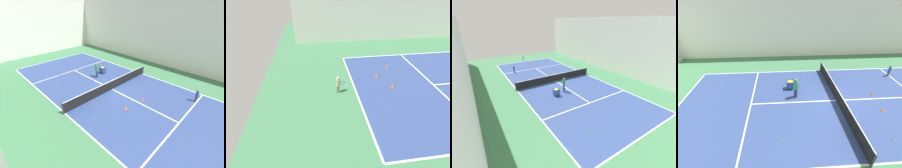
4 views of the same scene
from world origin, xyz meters
TOP-DOWN VIEW (x-y plane):
  - ground_plane at (0.00, 0.00)m, footprint 36.56×36.56m
  - court_playing_area at (0.00, 0.00)m, footprint 10.22×24.11m
  - line_baseline_far at (0.00, 12.05)m, footprint 10.22×0.10m
  - line_sideline_left at (-5.11, 0.00)m, footprint 0.10×24.11m
  - line_sideline_right at (5.11, 0.00)m, footprint 0.10×24.11m
  - line_service_near at (0.00, -6.63)m, footprint 10.22×0.10m
  - line_service_far at (0.00, 6.63)m, footprint 10.22×0.10m
  - line_centre_service at (0.00, 0.00)m, footprint 0.10×13.26m
  - hall_enclosure_right at (9.41, 0.00)m, footprint 0.15×32.86m
  - hall_enclosure_far at (0.00, 16.36)m, footprint 18.67×0.15m
  - tennis_net at (0.00, 0.00)m, footprint 10.52×0.10m
  - coach_at_net at (0.74, 3.13)m, footprint 0.43×0.69m
  - child_midcourt at (3.56, -6.49)m, footprint 0.23×0.23m
  - ball_cart at (1.95, 3.51)m, footprint 0.53×0.56m
  - training_cone_0 at (-1.40, -2.91)m, footprint 0.27×0.27m
  - training_cone_1 at (0.57, -3.19)m, footprint 0.20×0.20m
  - tennis_ball_0 at (3.54, 1.75)m, footprint 0.07×0.07m
  - tennis_ball_1 at (-0.24, -2.70)m, footprint 0.07×0.07m
  - tennis_ball_2 at (4.83, -3.79)m, footprint 0.07×0.07m
  - tennis_ball_3 at (-3.38, 4.36)m, footprint 0.07×0.07m
  - tennis_ball_4 at (2.77, 9.67)m, footprint 0.07×0.07m
  - tennis_ball_5 at (-4.59, 11.40)m, footprint 0.07×0.07m
  - tennis_ball_6 at (3.85, 8.30)m, footprint 0.07×0.07m
  - tennis_ball_8 at (4.38, 1.78)m, footprint 0.07×0.07m
  - tennis_ball_9 at (1.83, 6.55)m, footprint 0.07×0.07m
  - tennis_ball_10 at (4.90, -6.77)m, footprint 0.07×0.07m
  - tennis_ball_11 at (-3.86, -2.16)m, footprint 0.07×0.07m

SIDE VIEW (x-z plane):
  - ground_plane at x=0.00m, z-range 0.00..0.00m
  - court_playing_area at x=0.00m, z-range 0.00..0.00m
  - line_baseline_far at x=0.00m, z-range 0.00..0.01m
  - line_sideline_left at x=-5.11m, z-range 0.00..0.01m
  - line_sideline_right at x=5.11m, z-range 0.00..0.01m
  - line_service_near at x=0.00m, z-range 0.00..0.01m
  - line_service_far at x=0.00m, z-range 0.00..0.01m
  - line_centre_service at x=0.00m, z-range 0.00..0.01m
  - tennis_ball_0 at x=3.54m, z-range 0.00..0.07m
  - tennis_ball_1 at x=-0.24m, z-range 0.00..0.07m
  - tennis_ball_2 at x=4.83m, z-range 0.00..0.07m
  - tennis_ball_3 at x=-3.38m, z-range 0.00..0.07m
  - tennis_ball_4 at x=2.77m, z-range 0.00..0.07m
  - tennis_ball_5 at x=-4.59m, z-range 0.00..0.07m
  - tennis_ball_6 at x=3.85m, z-range 0.00..0.07m
  - tennis_ball_8 at x=4.38m, z-range 0.00..0.07m
  - tennis_ball_9 at x=1.83m, z-range 0.00..0.07m
  - tennis_ball_10 at x=4.90m, z-range 0.00..0.07m
  - tennis_ball_11 at x=-3.86m, z-range 0.00..0.07m
  - training_cone_0 at x=-1.40m, z-range 0.00..0.21m
  - training_cone_1 at x=0.57m, z-range 0.00..0.25m
  - tennis_net at x=0.00m, z-range 0.02..1.00m
  - ball_cart at x=1.95m, z-range 0.16..0.93m
  - child_midcourt at x=3.56m, z-range 0.08..1.22m
  - coach_at_net at x=0.74m, z-range 0.12..1.77m
  - hall_enclosure_right at x=9.41m, z-range 0.00..7.84m
  - hall_enclosure_far at x=0.00m, z-range 0.00..7.84m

